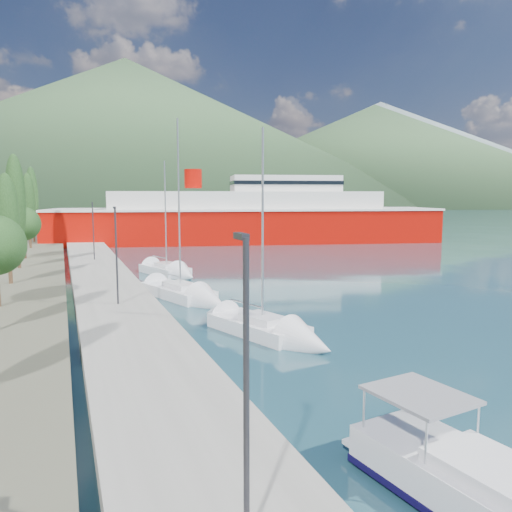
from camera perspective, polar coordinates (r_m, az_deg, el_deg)
name	(u,v)px	position (r m, az deg, el deg)	size (l,w,h in m)	color
ground	(111,224)	(137.67, -16.29, 3.53)	(1400.00, 1400.00, 0.00)	#1F4552
quay	(104,281)	(43.64, -17.01, -2.79)	(5.00, 88.00, 0.80)	gray
hills_far	(185,140)	(657.00, -8.16, 12.99)	(1480.00, 900.00, 180.00)	slate
hills_near	(207,142)	(406.84, -5.65, 12.79)	(1010.00, 520.00, 115.00)	#365532
tree_row	(14,216)	(48.75, -25.96, 4.16)	(3.73, 64.34, 11.02)	#47301E
lamp_posts	(116,252)	(31.99, -15.68, 0.47)	(0.15, 47.07, 6.06)	#2D2D33
sailboat_near	(283,336)	(26.21, 3.13, -9.07)	(5.09, 8.72, 12.02)	silver
sailboat_mid	(194,298)	(35.80, -7.05, -4.73)	(5.43, 10.04, 14.00)	silver
sailboat_far	(175,273)	(47.26, -9.23, -1.93)	(4.94, 8.40, 11.76)	silver
ferry	(248,219)	(81.27, -0.92, 4.26)	(63.17, 26.84, 12.28)	#A90A03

